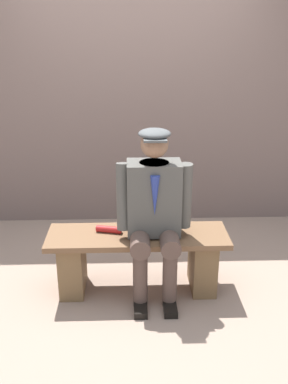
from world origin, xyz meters
The scene contains 5 objects.
ground_plane centered at (0.00, 0.00, 0.00)m, with size 30.00×30.00×0.00m, color gray.
bench centered at (0.00, 0.00, 0.30)m, with size 1.41×0.44×0.49m.
seated_man centered at (-0.12, 0.06, 0.73)m, with size 0.57×0.55×1.33m.
rolled_magazine centered at (0.22, -0.03, 0.52)m, with size 0.05×0.05×0.20m, color #B21E1E.
stadium_wall centered at (0.00, -1.49, 1.16)m, with size 12.00×0.24×2.33m, color #6E5B55.
Camera 1 is at (0.05, 3.07, 2.02)m, focal length 40.89 mm.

